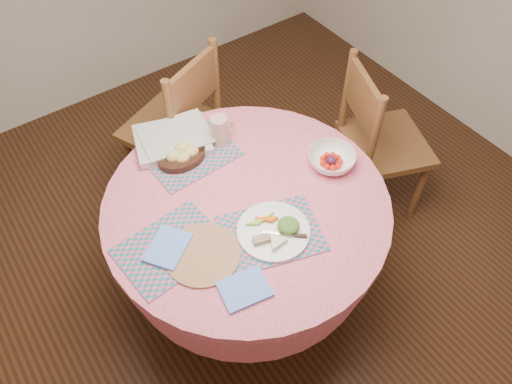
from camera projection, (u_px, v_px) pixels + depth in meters
ground at (249, 288)px, 2.71m from camera, size 4.00×4.00×0.00m
dining_table at (247, 228)px, 2.28m from camera, size 1.24×1.24×0.75m
chair_right at (377, 139)px, 2.72m from camera, size 0.57×0.58×0.98m
chair_back at (178, 124)px, 2.77m from camera, size 0.61×0.59×1.01m
placemat_front at (271, 233)px, 2.02m from camera, size 0.47×0.41×0.01m
placemat_left at (171, 248)px, 1.98m from camera, size 0.42×0.33×0.01m
placemat_back at (191, 155)px, 2.30m from camera, size 0.41×0.32×0.01m
wicker_trivet at (203, 254)px, 1.95m from camera, size 0.30×0.30×0.01m
napkin_near at (244, 289)px, 1.85m from camera, size 0.20×0.17×0.01m
napkin_far at (168, 248)px, 1.96m from camera, size 0.23×0.22×0.01m
dinner_plate at (275, 230)px, 2.01m from camera, size 0.30×0.30×0.05m
bread_bowl at (182, 155)px, 2.26m from camera, size 0.23×0.23×0.08m
latte_mug at (220, 130)px, 2.30m from camera, size 0.12×0.08×0.14m
fruit_bowl at (331, 160)px, 2.24m from camera, size 0.26×0.26×0.07m
newspaper_stack at (173, 139)px, 2.34m from camera, size 0.41×0.36×0.04m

